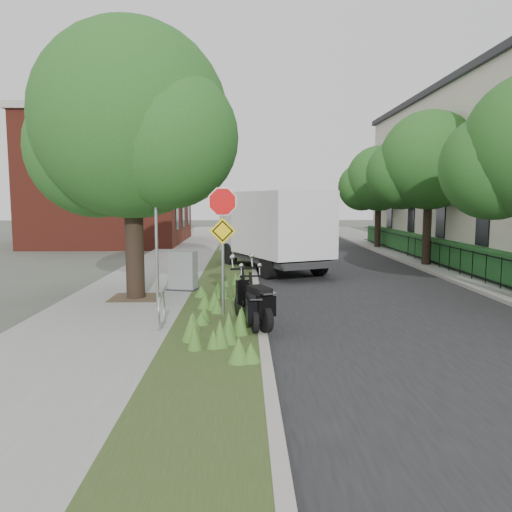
{
  "coord_description": "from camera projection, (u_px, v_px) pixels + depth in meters",
  "views": [
    {
      "loc": [
        -0.87,
        -11.34,
        2.92
      ],
      "look_at": [
        -0.55,
        2.91,
        1.3
      ],
      "focal_mm": 35.0,
      "sensor_mm": 36.0,
      "label": 1
    }
  ],
  "objects": [
    {
      "name": "fence_far",
      "position": [
        431.0,
        252.0,
        21.64
      ],
      "size": [
        0.04,
        24.0,
        1.0
      ],
      "color": "black",
      "rests_on": "ground"
    },
    {
      "name": "sidewalk_near",
      "position": [
        167.0,
        266.0,
        21.45
      ],
      "size": [
        3.5,
        60.0,
        0.12
      ],
      "primitive_type": "cube",
      "color": "gray",
      "rests_on": "ground"
    },
    {
      "name": "hedge_far",
      "position": [
        447.0,
        252.0,
        21.65
      ],
      "size": [
        1.0,
        24.0,
        1.1
      ],
      "primitive_type": "cube",
      "color": "#1A4B1E",
      "rests_on": "footpath_far"
    },
    {
      "name": "footpath_far",
      "position": [
        453.0,
        265.0,
        21.73
      ],
      "size": [
        3.2,
        60.0,
        0.12
      ],
      "primitive_type": "cube",
      "color": "gray",
      "rests_on": "ground"
    },
    {
      "name": "sign_assembly",
      "position": [
        223.0,
        224.0,
        11.9
      ],
      "size": [
        0.94,
        0.08,
        3.22
      ],
      "color": "#A5A8AD",
      "rests_on": "ground"
    },
    {
      "name": "scooter_near",
      "position": [
        256.0,
        307.0,
        10.93
      ],
      "size": [
        0.91,
        1.86,
        0.93
      ],
      "color": "black",
      "rests_on": "ground"
    },
    {
      "name": "kerb_near",
      "position": [
        254.0,
        266.0,
        21.53
      ],
      "size": [
        0.2,
        60.0,
        0.13
      ],
      "primitive_type": "cube",
      "color": "#9E9991",
      "rests_on": "ground"
    },
    {
      "name": "ground",
      "position": [
        282.0,
        325.0,
        11.62
      ],
      "size": [
        120.0,
        120.0,
        0.0
      ],
      "primitive_type": "plane",
      "color": "#4C5147",
      "rests_on": "ground"
    },
    {
      "name": "far_tree_b",
      "position": [
        428.0,
        165.0,
        21.26
      ],
      "size": [
        4.83,
        4.31,
        6.56
      ],
      "color": "black",
      "rests_on": "ground"
    },
    {
      "name": "scooter_far",
      "position": [
        253.0,
        310.0,
        10.88
      ],
      "size": [
        0.43,
        1.69,
        0.81
      ],
      "color": "black",
      "rests_on": "ground"
    },
    {
      "name": "bare_post",
      "position": [
        156.0,
        230.0,
        13.1
      ],
      "size": [
        0.08,
        0.08,
        4.0
      ],
      "color": "#A5A8AD",
      "rests_on": "ground"
    },
    {
      "name": "far_tree_c",
      "position": [
        378.0,
        182.0,
        29.25
      ],
      "size": [
        4.37,
        3.89,
        5.93
      ],
      "color": "black",
      "rests_on": "ground"
    },
    {
      "name": "road",
      "position": [
        334.0,
        267.0,
        21.62
      ],
      "size": [
        7.0,
        60.0,
        0.01
      ],
      "primitive_type": "cube",
      "color": "black",
      "rests_on": "ground"
    },
    {
      "name": "box_truck",
      "position": [
        274.0,
        227.0,
        20.09
      ],
      "size": [
        4.56,
        6.52,
        2.76
      ],
      "color": "#262628",
      "rests_on": "ground"
    },
    {
      "name": "utility_cabinet",
      "position": [
        183.0,
        271.0,
        15.5
      ],
      "size": [
        1.03,
        0.8,
        1.21
      ],
      "color": "#262628",
      "rests_on": "ground"
    },
    {
      "name": "brick_building",
      "position": [
        114.0,
        180.0,
        32.79
      ],
      "size": [
        9.4,
        10.4,
        8.3
      ],
      "color": "maroon",
      "rests_on": "ground"
    },
    {
      "name": "street_tree_main",
      "position": [
        129.0,
        131.0,
        13.83
      ],
      "size": [
        6.21,
        5.54,
        7.66
      ],
      "color": "black",
      "rests_on": "ground"
    },
    {
      "name": "bike_hoop",
      "position": [
        161.0,
        311.0,
        10.91
      ],
      "size": [
        0.06,
        0.78,
        0.77
      ],
      "color": "#A5A8AD",
      "rests_on": "ground"
    },
    {
      "name": "kerb_far",
      "position": [
        414.0,
        265.0,
        21.69
      ],
      "size": [
        0.2,
        60.0,
        0.13
      ],
      "primitive_type": "cube",
      "color": "#9E9991",
      "rests_on": "ground"
    },
    {
      "name": "verge",
      "position": [
        230.0,
        266.0,
        21.51
      ],
      "size": [
        2.0,
        60.0,
        0.12
      ],
      "primitive_type": "cube",
      "color": "#31431D",
      "rests_on": "ground"
    }
  ]
}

